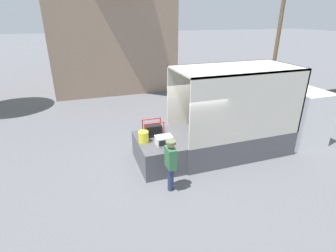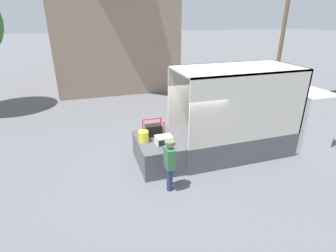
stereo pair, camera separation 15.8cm
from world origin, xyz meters
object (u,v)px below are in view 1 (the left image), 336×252
utility_pole (279,29)px  worker_person (171,161)px  box_truck (260,125)px  microwave (164,140)px  portable_generator (154,130)px  orange_bucket (144,137)px

utility_pole → worker_person: bearing=-139.5°
box_truck → microwave: box_truck is taller
worker_person → utility_pole: size_ratio=0.22×
box_truck → portable_generator: box_truck is taller
microwave → orange_bucket: orange_bucket is taller
portable_generator → utility_pole: bearing=34.7°
microwave → orange_bucket: size_ratio=1.41×
microwave → utility_pole: size_ratio=0.07×
box_truck → worker_person: (-4.24, -1.57, 0.06)m
microwave → orange_bucket: bearing=146.9°
portable_generator → worker_person: size_ratio=0.42×
portable_generator → box_truck: bearing=-5.3°
box_truck → orange_bucket: 4.65m
box_truck → microwave: (-4.06, -0.38, 0.14)m
portable_generator → worker_person: 1.96m
utility_pole → box_truck: bearing=-131.6°
orange_bucket → box_truck: bearing=-0.0°
portable_generator → orange_bucket: size_ratio=1.81×
box_truck → worker_person: box_truck is taller
microwave → orange_bucket: 0.70m
microwave → utility_pole: (11.60, 8.88, 2.85)m
utility_pole → portable_generator: bearing=-145.3°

